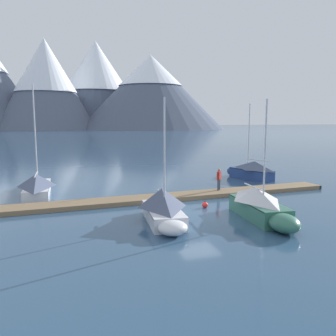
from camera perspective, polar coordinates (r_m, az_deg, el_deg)
The scene contains 11 objects.
ground_plane at distance 21.88m, azimuth 4.92°, elevation -7.27°, with size 700.00×700.00×0.00m, color #2D4C6B.
mountain_central_massif at distance 228.02m, azimuth -19.56°, elevation 13.41°, with size 59.80×59.80×54.45m.
mountain_shoulder_ridge at distance 260.02m, azimuth -11.76°, elevation 13.77°, with size 76.66×76.66×61.39m.
mountain_east_summit at distance 233.73m, azimuth -2.89°, elevation 12.66°, with size 95.90×95.90×48.02m.
dock at distance 25.46m, azimuth 1.40°, elevation -4.73°, with size 25.35×3.03×0.30m.
sailboat_nearest_berth at distance 28.76m, azimuth -20.76°, elevation -2.49°, with size 2.13×7.00×8.43m.
sailboat_second_berth at distance 19.54m, azimuth -0.78°, elevation -6.46°, with size 2.38×5.50×6.94m.
sailboat_mid_dock_port at distance 20.76m, azimuth 15.19°, elevation -6.03°, with size 2.34×6.25×6.87m.
sailboat_mid_dock_starboard at distance 34.62m, azimuth 13.43°, elevation -0.37°, with size 2.90×5.50×7.29m.
person_on_dock at distance 27.11m, azimuth 8.41°, elevation -1.63°, with size 0.47×0.42×1.69m.
mooring_buoy_channel_marker at distance 22.92m, azimuth 6.12°, elevation -6.07°, with size 0.39×0.39×0.47m.
Camera 1 is at (-8.29, -19.42, 5.72)m, focal length 36.92 mm.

